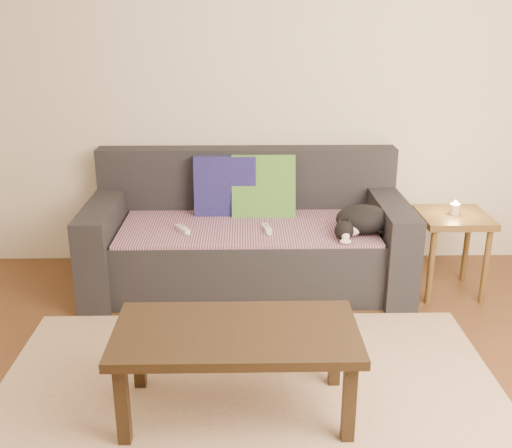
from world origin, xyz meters
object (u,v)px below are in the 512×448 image
(wii_remote_a, at_px, (183,229))
(wii_remote_b, at_px, (267,229))
(coffee_table, at_px, (236,340))
(sofa, at_px, (248,239))
(side_table, at_px, (453,228))
(cat, at_px, (362,221))

(wii_remote_a, xyz_separation_m, wii_remote_b, (0.54, -0.00, 0.00))
(wii_remote_a, relative_size, coffee_table, 0.14)
(sofa, distance_m, side_table, 1.35)
(wii_remote_b, bearing_deg, side_table, -99.49)
(wii_remote_a, xyz_separation_m, side_table, (1.74, 0.01, -0.01))
(cat, height_order, coffee_table, cat)
(sofa, relative_size, cat, 4.97)
(sofa, xyz_separation_m, cat, (0.72, -0.26, 0.22))
(cat, xyz_separation_m, wii_remote_b, (-0.59, 0.06, -0.07))
(wii_remote_a, height_order, side_table, side_table)
(sofa, bearing_deg, wii_remote_b, -58.29)
(sofa, bearing_deg, side_table, -8.16)
(sofa, bearing_deg, coffee_table, -92.35)
(cat, distance_m, side_table, 0.62)
(wii_remote_a, bearing_deg, cat, -123.47)
(wii_remote_a, bearing_deg, side_table, -120.19)
(wii_remote_a, relative_size, wii_remote_b, 1.00)
(cat, height_order, side_table, cat)
(wii_remote_b, distance_m, coffee_table, 1.27)
(coffee_table, bearing_deg, wii_remote_b, 81.67)
(sofa, height_order, side_table, sofa)
(wii_remote_b, bearing_deg, cat, -105.46)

